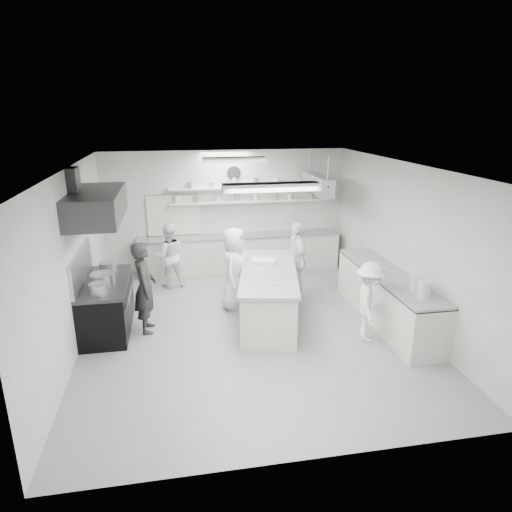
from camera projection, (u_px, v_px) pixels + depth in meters
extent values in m
cube|color=gray|center=(250.00, 328.00, 8.58)|extent=(6.00, 7.00, 0.02)
cube|color=silver|center=(249.00, 166.00, 7.66)|extent=(6.00, 7.00, 0.02)
cube|color=silver|center=(226.00, 211.00, 11.40)|extent=(6.00, 0.04, 3.00)
cube|color=silver|center=(303.00, 347.00, 4.84)|extent=(6.00, 0.04, 3.00)
cube|color=silver|center=(73.00, 261.00, 7.61)|extent=(0.04, 7.00, 3.00)
cube|color=silver|center=(404.00, 243.00, 8.63)|extent=(0.04, 7.00, 3.00)
cube|color=black|center=(107.00, 307.00, 8.37)|extent=(0.80, 1.80, 0.90)
cube|color=#333333|center=(96.00, 205.00, 7.79)|extent=(0.85, 2.00, 0.50)
cube|color=beige|center=(240.00, 253.00, 11.49)|extent=(5.00, 0.60, 0.92)
cube|color=beige|center=(254.00, 201.00, 11.32)|extent=(4.20, 0.26, 0.04)
cube|color=beige|center=(254.00, 187.00, 11.21)|extent=(4.20, 0.26, 0.04)
cube|color=black|center=(174.00, 215.00, 11.17)|extent=(1.30, 0.04, 1.00)
cylinder|color=silver|center=(234.00, 173.00, 11.11)|extent=(0.32, 0.05, 0.32)
cube|color=beige|center=(387.00, 298.00, 8.70)|extent=(0.74, 3.30, 0.94)
cube|color=#B0B2B6|center=(317.00, 184.00, 10.47)|extent=(0.30, 1.60, 0.40)
cube|color=beige|center=(271.00, 187.00, 5.99)|extent=(1.30, 0.25, 0.10)
cube|color=beige|center=(234.00, 160.00, 9.37)|extent=(1.30, 0.25, 0.10)
cube|color=beige|center=(269.00, 296.00, 8.79)|extent=(1.47, 2.73, 0.96)
cylinder|color=#B0B2B6|center=(102.00, 281.00, 8.02)|extent=(0.43, 0.43, 0.26)
imported|color=#28282A|center=(145.00, 287.00, 8.20)|extent=(0.41, 0.62, 1.71)
imported|color=white|center=(169.00, 256.00, 10.38)|extent=(0.78, 0.64, 1.48)
imported|color=white|center=(235.00, 269.00, 9.20)|extent=(0.84, 0.98, 1.70)
imported|color=white|center=(297.00, 260.00, 9.80)|extent=(0.43, 0.98, 1.66)
imported|color=white|center=(370.00, 302.00, 7.92)|extent=(0.84, 1.06, 1.44)
imported|color=#B0B2B6|center=(286.00, 274.00, 8.50)|extent=(0.23, 0.23, 0.06)
imported|color=beige|center=(273.00, 285.00, 7.96)|extent=(0.23, 0.23, 0.07)
imported|color=beige|center=(379.00, 269.00, 8.80)|extent=(0.29, 0.29, 0.06)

